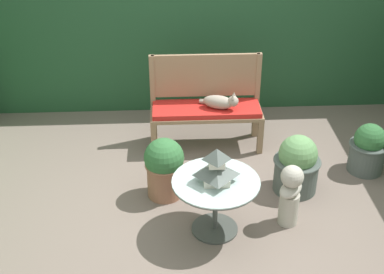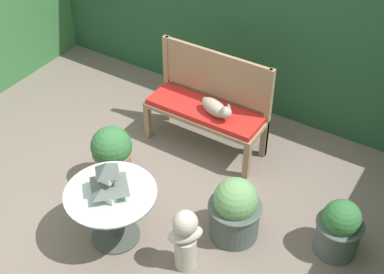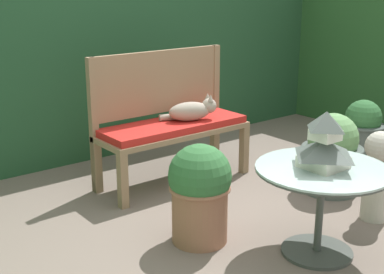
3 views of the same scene
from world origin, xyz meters
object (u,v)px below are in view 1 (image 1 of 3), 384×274
(cat, at_px, (221,102))
(garden_bench, at_px, (206,113))
(patio_table, at_px, (216,192))
(potted_plant_path_edge, at_px, (368,149))
(potted_plant_bench_left, at_px, (297,165))
(pagoda_birdhouse, at_px, (216,168))
(garden_bust, at_px, (290,193))
(potted_plant_table_far, at_px, (164,167))

(cat, bearing_deg, garden_bench, -177.36)
(patio_table, bearing_deg, potted_plant_path_edge, 27.61)
(potted_plant_path_edge, relative_size, potted_plant_bench_left, 0.90)
(cat, height_order, patio_table, cat)
(pagoda_birdhouse, bearing_deg, potted_plant_bench_left, 33.95)
(patio_table, height_order, pagoda_birdhouse, pagoda_birdhouse)
(cat, distance_m, pagoda_birdhouse, 1.42)
(garden_bust, relative_size, potted_plant_path_edge, 1.13)
(garden_bench, xyz_separation_m, pagoda_birdhouse, (-0.03, -1.45, 0.26))
(patio_table, bearing_deg, pagoda_birdhouse, 0.00)
(potted_plant_table_far, bearing_deg, garden_bust, -23.42)
(cat, xyz_separation_m, potted_plant_bench_left, (0.67, -0.84, -0.28))
(cat, relative_size, potted_plant_bench_left, 0.69)
(garden_bust, bearing_deg, potted_plant_path_edge, -11.49)
(patio_table, xyz_separation_m, potted_plant_bench_left, (0.85, 0.57, -0.14))
(potted_plant_path_edge, height_order, potted_plant_bench_left, potted_plant_bench_left)
(potted_plant_path_edge, bearing_deg, pagoda_birdhouse, -152.39)
(potted_plant_bench_left, bearing_deg, garden_bench, 133.00)
(garden_bench, distance_m, potted_plant_bench_left, 1.21)
(garden_bench, distance_m, cat, 0.22)
(pagoda_birdhouse, xyz_separation_m, potted_plant_path_edge, (1.66, 0.87, -0.41))
(garden_bench, relative_size, cat, 2.96)
(cat, relative_size, pagoda_birdhouse, 1.28)
(cat, relative_size, garden_bust, 0.68)
(garden_bench, distance_m, pagoda_birdhouse, 1.47)
(potted_plant_path_edge, distance_m, potted_plant_bench_left, 0.86)
(patio_table, bearing_deg, potted_plant_table_far, 128.73)
(garden_bench, xyz_separation_m, potted_plant_path_edge, (1.63, -0.58, -0.15))
(potted_plant_table_far, xyz_separation_m, potted_plant_path_edge, (2.10, 0.32, -0.06))
(cat, bearing_deg, patio_table, -78.09)
(garden_bust, bearing_deg, garden_bench, 64.52)
(potted_plant_table_far, bearing_deg, patio_table, -51.27)
(potted_plant_table_far, relative_size, potted_plant_bench_left, 1.03)
(patio_table, distance_m, potted_plant_path_edge, 1.88)
(potted_plant_table_far, relative_size, potted_plant_path_edge, 1.14)
(patio_table, relative_size, potted_plant_path_edge, 1.41)
(garden_bench, height_order, potted_plant_table_far, potted_plant_table_far)
(garden_bust, bearing_deg, potted_plant_table_far, 106.02)
(garden_bust, xyz_separation_m, potted_plant_table_far, (-1.12, 0.48, -0.01))
(cat, xyz_separation_m, patio_table, (-0.18, -1.41, -0.15))
(cat, bearing_deg, garden_bust, -50.59)
(garden_bench, relative_size, potted_plant_path_edge, 2.26)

